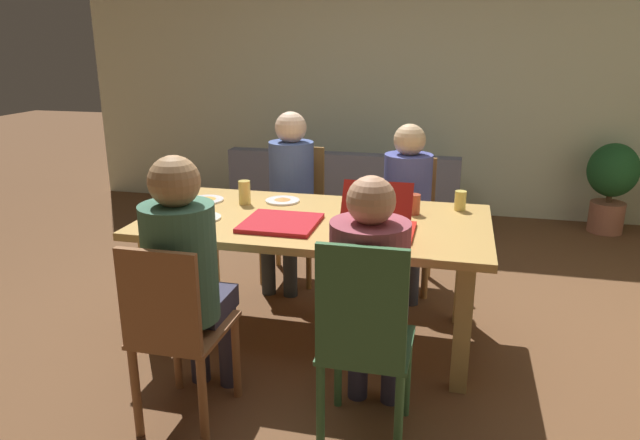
{
  "coord_description": "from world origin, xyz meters",
  "views": [
    {
      "loc": [
        0.77,
        -3.12,
        1.73
      ],
      "look_at": [
        0.0,
        0.1,
        0.71
      ],
      "focal_mm": 32.59,
      "sensor_mm": 36.0,
      "label": 1
    }
  ],
  "objects_px": {
    "chair_1": "(296,207)",
    "couch": "(346,199)",
    "person_3": "(406,195)",
    "pizza_box_1": "(380,227)",
    "chair_2": "(176,330)",
    "plate_0": "(206,199)",
    "drinking_glass_2": "(414,204)",
    "chair_3": "(407,220)",
    "drinking_glass_0": "(460,201)",
    "person_2": "(186,267)",
    "potted_plant": "(612,181)",
    "person_1": "(289,185)",
    "pizza_box_0": "(281,223)",
    "chair_0": "(364,339)",
    "drinking_glass_1": "(245,193)",
    "plate_1": "(282,200)",
    "plate_2": "(201,217)",
    "person_0": "(370,286)",
    "dining_table": "(316,233)"
  },
  "relations": [
    {
      "from": "couch",
      "to": "person_1",
      "type": "bearing_deg",
      "value": -96.67
    },
    {
      "from": "plate_0",
      "to": "drinking_glass_1",
      "type": "relative_size",
      "value": 1.52
    },
    {
      "from": "person_1",
      "to": "pizza_box_0",
      "type": "distance_m",
      "value": 1.0
    },
    {
      "from": "plate_0",
      "to": "couch",
      "type": "height_order",
      "value": "plate_0"
    },
    {
      "from": "person_1",
      "to": "drinking_glass_0",
      "type": "bearing_deg",
      "value": -19.97
    },
    {
      "from": "chair_1",
      "to": "chair_3",
      "type": "xyz_separation_m",
      "value": [
        0.84,
        0.02,
        -0.05
      ]
    },
    {
      "from": "person_3",
      "to": "dining_table",
      "type": "bearing_deg",
      "value": -117.97
    },
    {
      "from": "drinking_glass_0",
      "to": "drinking_glass_1",
      "type": "height_order",
      "value": "drinking_glass_1"
    },
    {
      "from": "drinking_glass_2",
      "to": "chair_1",
      "type": "bearing_deg",
      "value": 141.58
    },
    {
      "from": "drinking_glass_1",
      "to": "couch",
      "type": "xyz_separation_m",
      "value": [
        0.27,
        1.98,
        -0.55
      ]
    },
    {
      "from": "chair_1",
      "to": "person_1",
      "type": "xyz_separation_m",
      "value": [
        0.0,
        -0.16,
        0.21
      ]
    },
    {
      "from": "person_3",
      "to": "couch",
      "type": "bearing_deg",
      "value": 117.18
    },
    {
      "from": "chair_1",
      "to": "person_3",
      "type": "relative_size",
      "value": 0.82
    },
    {
      "from": "person_3",
      "to": "pizza_box_1",
      "type": "xyz_separation_m",
      "value": [
        -0.04,
        -1.06,
        0.1
      ]
    },
    {
      "from": "person_2",
      "to": "drinking_glass_2",
      "type": "bearing_deg",
      "value": 49.08
    },
    {
      "from": "chair_3",
      "to": "drinking_glass_0",
      "type": "bearing_deg",
      "value": -59.47
    },
    {
      "from": "person_1",
      "to": "pizza_box_0",
      "type": "xyz_separation_m",
      "value": [
        0.24,
        -0.97,
        0.03
      ]
    },
    {
      "from": "plate_2",
      "to": "potted_plant",
      "type": "bearing_deg",
      "value": 44.55
    },
    {
      "from": "chair_0",
      "to": "drinking_glass_1",
      "type": "relative_size",
      "value": 6.59
    },
    {
      "from": "drinking_glass_1",
      "to": "chair_2",
      "type": "bearing_deg",
      "value": -84.8
    },
    {
      "from": "person_1",
      "to": "drinking_glass_1",
      "type": "height_order",
      "value": "person_1"
    },
    {
      "from": "dining_table",
      "to": "couch",
      "type": "xyz_separation_m",
      "value": [
        -0.24,
        2.16,
        -0.38
      ]
    },
    {
      "from": "plate_0",
      "to": "plate_1",
      "type": "relative_size",
      "value": 1.04
    },
    {
      "from": "person_1",
      "to": "plate_2",
      "type": "bearing_deg",
      "value": -104.12
    },
    {
      "from": "pizza_box_1",
      "to": "couch",
      "type": "distance_m",
      "value": 2.53
    },
    {
      "from": "person_1",
      "to": "drinking_glass_2",
      "type": "xyz_separation_m",
      "value": [
        0.94,
        -0.59,
        0.08
      ]
    },
    {
      "from": "person_2",
      "to": "person_0",
      "type": "bearing_deg",
      "value": 3.79
    },
    {
      "from": "drinking_glass_0",
      "to": "potted_plant",
      "type": "bearing_deg",
      "value": 58.6
    },
    {
      "from": "chair_1",
      "to": "drinking_glass_1",
      "type": "bearing_deg",
      "value": -97.99
    },
    {
      "from": "chair_3",
      "to": "drinking_glass_1",
      "type": "xyz_separation_m",
      "value": [
        -0.95,
        -0.79,
        0.35
      ]
    },
    {
      "from": "plate_2",
      "to": "drinking_glass_0",
      "type": "distance_m",
      "value": 1.54
    },
    {
      "from": "dining_table",
      "to": "couch",
      "type": "bearing_deg",
      "value": 96.26
    },
    {
      "from": "chair_3",
      "to": "couch",
      "type": "height_order",
      "value": "chair_3"
    },
    {
      "from": "chair_1",
      "to": "couch",
      "type": "bearing_deg",
      "value": 82.46
    },
    {
      "from": "pizza_box_0",
      "to": "potted_plant",
      "type": "bearing_deg",
      "value": 49.97
    },
    {
      "from": "drinking_glass_0",
      "to": "drinking_glass_1",
      "type": "relative_size",
      "value": 0.79
    },
    {
      "from": "drinking_glass_2",
      "to": "pizza_box_0",
      "type": "bearing_deg",
      "value": -150.91
    },
    {
      "from": "plate_1",
      "to": "drinking_glass_0",
      "type": "height_order",
      "value": "drinking_glass_0"
    },
    {
      "from": "pizza_box_1",
      "to": "drinking_glass_2",
      "type": "xyz_separation_m",
      "value": [
        0.14,
        0.44,
        0.01
      ]
    },
    {
      "from": "chair_1",
      "to": "chair_2",
      "type": "distance_m",
      "value": 1.96
    },
    {
      "from": "chair_1",
      "to": "couch",
      "type": "height_order",
      "value": "chair_1"
    },
    {
      "from": "drinking_glass_2",
      "to": "chair_2",
      "type": "bearing_deg",
      "value": -127.54
    },
    {
      "from": "person_3",
      "to": "pizza_box_0",
      "type": "height_order",
      "value": "person_3"
    },
    {
      "from": "pizza_box_0",
      "to": "drinking_glass_0",
      "type": "xyz_separation_m",
      "value": [
        0.97,
        0.54,
        0.05
      ]
    },
    {
      "from": "person_3",
      "to": "pizza_box_1",
      "type": "distance_m",
      "value": 1.07
    },
    {
      "from": "person_2",
      "to": "potted_plant",
      "type": "xyz_separation_m",
      "value": [
        2.57,
        3.47,
        -0.25
      ]
    },
    {
      "from": "plate_0",
      "to": "chair_0",
      "type": "bearing_deg",
      "value": -43.44
    },
    {
      "from": "chair_0",
      "to": "drinking_glass_2",
      "type": "height_order",
      "value": "chair_0"
    },
    {
      "from": "plate_0",
      "to": "drinking_glass_2",
      "type": "bearing_deg",
      "value": 0.58
    },
    {
      "from": "drinking_glass_1",
      "to": "plate_1",
      "type": "bearing_deg",
      "value": 28.15
    }
  ]
}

